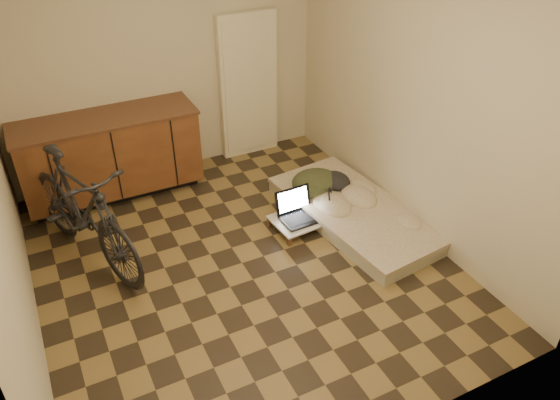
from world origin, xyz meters
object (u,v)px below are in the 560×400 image
futon (355,213)px  laptop (298,213)px  bicycle (82,206)px  lap_desk (305,218)px

futon → laptop: laptop is taller
futon → laptop: 0.59m
bicycle → futon: (2.50, -0.57, -0.50)m
lap_desk → laptop: (-0.07, 0.02, 0.07)m
futon → lap_desk: futon is taller
lap_desk → futon: bearing=-20.0°
bicycle → laptop: bearing=-31.8°
lap_desk → laptop: size_ratio=1.79×
bicycle → futon: bearing=-32.6°
futon → lap_desk: (-0.50, 0.13, 0.02)m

